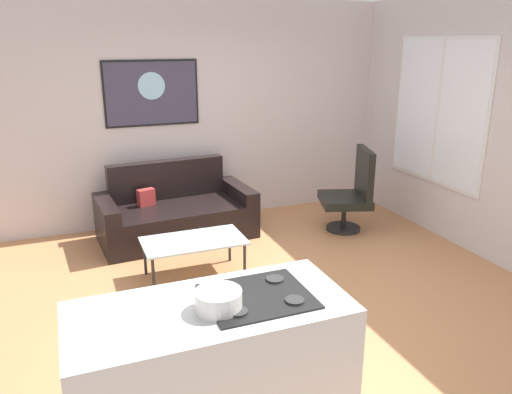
# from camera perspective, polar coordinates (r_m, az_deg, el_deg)

# --- Properties ---
(ground) EXTENTS (6.40, 6.40, 0.04)m
(ground) POSITION_cam_1_polar(r_m,az_deg,el_deg) (4.80, 0.97, -11.65)
(ground) COLOR #BE7F50
(back_wall) EXTENTS (6.40, 0.05, 2.80)m
(back_wall) POSITION_cam_1_polar(r_m,az_deg,el_deg) (6.56, -7.16, 9.36)
(back_wall) COLOR beige
(back_wall) RESTS_ON ground
(right_wall) EXTENTS (0.05, 6.40, 2.80)m
(right_wall) POSITION_cam_1_polar(r_m,az_deg,el_deg) (6.01, 23.87, 7.25)
(right_wall) COLOR beige
(right_wall) RESTS_ON ground
(couch) EXTENTS (1.86, 1.02, 0.88)m
(couch) POSITION_cam_1_polar(r_m,az_deg,el_deg) (6.18, -9.10, -1.94)
(couch) COLOR black
(couch) RESTS_ON ground
(coffee_table) EXTENTS (1.01, 0.56, 0.40)m
(coffee_table) POSITION_cam_1_polar(r_m,az_deg,el_deg) (5.08, -7.07, -5.17)
(coffee_table) COLOR silver
(coffee_table) RESTS_ON ground
(armchair) EXTENTS (0.75, 0.76, 1.04)m
(armchair) POSITION_cam_1_polar(r_m,az_deg,el_deg) (6.36, 10.85, 0.51)
(armchair) COLOR black
(armchair) RESTS_ON ground
(kitchen_counter) EXTENTS (1.58, 0.72, 0.92)m
(kitchen_counter) POSITION_cam_1_polar(r_m,az_deg,el_deg) (3.13, -4.97, -19.33)
(kitchen_counter) COLOR silver
(kitchen_counter) RESTS_ON ground
(mixing_bowl) EXTENTS (0.26, 0.26, 0.12)m
(mixing_bowl) POSITION_cam_1_polar(r_m,az_deg,el_deg) (2.81, -4.27, -11.63)
(mixing_bowl) COLOR silver
(mixing_bowl) RESTS_ON kitchen_counter
(wall_painting) EXTENTS (1.15, 0.03, 0.79)m
(wall_painting) POSITION_cam_1_polar(r_m,az_deg,el_deg) (6.38, -11.72, 11.44)
(wall_painting) COLOR black
(window) EXTENTS (0.03, 1.55, 1.72)m
(window) POSITION_cam_1_polar(r_m,az_deg,el_deg) (6.40, 19.94, 9.04)
(window) COLOR silver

